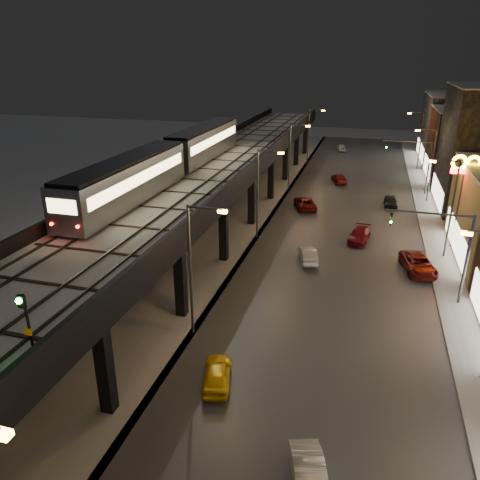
# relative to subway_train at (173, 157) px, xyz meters

# --- Properties ---
(road_surface) EXTENTS (17.00, 120.00, 0.06)m
(road_surface) POSITION_rel_subway_train_xyz_m (16.00, 6.25, -8.26)
(road_surface) COLOR #46474D
(road_surface) RESTS_ON ground
(sidewalk_right) EXTENTS (4.00, 120.00, 0.14)m
(sidewalk_right) POSITION_rel_subway_train_xyz_m (26.00, 6.25, -8.22)
(sidewalk_right) COLOR #9FA1A8
(sidewalk_right) RESTS_ON ground
(under_viaduct_pavement) EXTENTS (11.00, 120.00, 0.06)m
(under_viaduct_pavement) POSITION_rel_subway_train_xyz_m (2.50, 6.25, -8.26)
(under_viaduct_pavement) COLOR #9FA1A8
(under_viaduct_pavement) RESTS_ON ground
(elevated_viaduct) EXTENTS (9.00, 100.00, 6.30)m
(elevated_viaduct) POSITION_rel_subway_train_xyz_m (2.50, 3.09, -2.67)
(elevated_viaduct) COLOR black
(elevated_viaduct) RESTS_ON ground
(viaduct_trackbed) EXTENTS (8.40, 100.00, 0.32)m
(viaduct_trackbed) POSITION_rel_subway_train_xyz_m (2.49, 3.22, -1.90)
(viaduct_trackbed) COLOR #B2B7C1
(viaduct_trackbed) RESTS_ON elevated_viaduct
(viaduct_parapet_streetside) EXTENTS (0.30, 100.00, 1.10)m
(viaduct_parapet_streetside) POSITION_rel_subway_train_xyz_m (6.85, 3.25, -1.44)
(viaduct_parapet_streetside) COLOR black
(viaduct_parapet_streetside) RESTS_ON elevated_viaduct
(viaduct_parapet_far) EXTENTS (0.30, 100.00, 1.10)m
(viaduct_parapet_far) POSITION_rel_subway_train_xyz_m (-1.85, 3.25, -1.44)
(viaduct_parapet_far) COLOR black
(viaduct_parapet_far) RESTS_ON elevated_viaduct
(building_e) EXTENTS (12.20, 12.20, 10.16)m
(building_e) POSITION_rel_subway_train_xyz_m (32.49, 33.25, -3.21)
(building_e) COLOR #4A1C14
(building_e) RESTS_ON ground
(building_f) EXTENTS (12.20, 16.20, 11.16)m
(building_f) POSITION_rel_subway_train_xyz_m (32.49, 47.25, -2.71)
(building_f) COLOR #36373A
(building_f) RESTS_ON ground
(streetlight_left_1) EXTENTS (2.57, 0.28, 9.00)m
(streetlight_left_1) POSITION_rel_subway_train_xyz_m (8.07, -15.75, -3.05)
(streetlight_left_1) COLOR #38383A
(streetlight_left_1) RESTS_ON ground
(streetlight_left_2) EXTENTS (2.57, 0.28, 9.00)m
(streetlight_left_2) POSITION_rel_subway_train_xyz_m (8.07, 2.25, -3.05)
(streetlight_left_2) COLOR #38383A
(streetlight_left_2) RESTS_ON ground
(streetlight_right_2) EXTENTS (2.56, 0.28, 9.00)m
(streetlight_right_2) POSITION_rel_subway_train_xyz_m (25.23, 2.25, -3.05)
(streetlight_right_2) COLOR #38383A
(streetlight_right_2) RESTS_ON ground
(streetlight_left_3) EXTENTS (2.57, 0.28, 9.00)m
(streetlight_left_3) POSITION_rel_subway_train_xyz_m (8.07, 20.25, -3.05)
(streetlight_left_3) COLOR #38383A
(streetlight_left_3) RESTS_ON ground
(streetlight_right_3) EXTENTS (2.56, 0.28, 9.00)m
(streetlight_right_3) POSITION_rel_subway_train_xyz_m (25.23, 20.25, -3.05)
(streetlight_right_3) COLOR #38383A
(streetlight_right_3) RESTS_ON ground
(streetlight_left_4) EXTENTS (2.57, 0.28, 9.00)m
(streetlight_left_4) POSITION_rel_subway_train_xyz_m (8.07, 38.25, -3.05)
(streetlight_left_4) COLOR #38383A
(streetlight_left_4) RESTS_ON ground
(streetlight_right_4) EXTENTS (2.56, 0.28, 9.00)m
(streetlight_right_4) POSITION_rel_subway_train_xyz_m (25.23, 38.25, -3.05)
(streetlight_right_4) COLOR #38383A
(streetlight_right_4) RESTS_ON ground
(traffic_light_rig_a) EXTENTS (6.10, 0.34, 7.00)m
(traffic_light_rig_a) POSITION_rel_subway_train_xyz_m (24.34, -6.75, -3.79)
(traffic_light_rig_a) COLOR #38383A
(traffic_light_rig_a) RESTS_ON ground
(traffic_light_rig_b) EXTENTS (6.10, 0.34, 7.00)m
(traffic_light_rig_b) POSITION_rel_subway_train_xyz_m (24.34, 23.25, -3.79)
(traffic_light_rig_b) COLOR #38383A
(traffic_light_rig_b) RESTS_ON ground
(subway_train) EXTENTS (2.81, 34.43, 3.36)m
(subway_train) POSITION_rel_subway_train_xyz_m (0.00, 0.00, 0.00)
(subway_train) COLOR gray
(subway_train) RESTS_ON viaduct_trackbed
(rail_signal) EXTENTS (0.32, 0.41, 2.73)m
(rail_signal) POSITION_rel_subway_train_xyz_m (6.40, -28.48, 0.26)
(rail_signal) COLOR black
(rail_signal) RESTS_ON viaduct_trackbed
(car_taxi) EXTENTS (2.36, 4.01, 1.28)m
(car_taxi) POSITION_rel_subway_train_xyz_m (10.99, -20.23, -7.65)
(car_taxi) COLOR yellow
(car_taxi) RESTS_ON ground
(car_near_white) EXTENTS (2.30, 4.02, 1.25)m
(car_near_white) POSITION_rel_subway_train_xyz_m (13.58, -2.12, -7.66)
(car_near_white) COLOR silver
(car_near_white) RESTS_ON ground
(car_mid_silver) EXTENTS (3.60, 5.25, 1.33)m
(car_mid_silver) POSITION_rel_subway_train_xyz_m (11.07, 13.29, -7.62)
(car_mid_silver) COLOR maroon
(car_mid_silver) RESTS_ON ground
(car_mid_dark) EXTENTS (2.76, 4.49, 1.21)m
(car_mid_dark) POSITION_rel_subway_train_xyz_m (14.07, 26.64, -7.68)
(car_mid_dark) COLOR maroon
(car_mid_dark) RESTS_ON ground
(car_far_white) EXTENTS (2.22, 4.04, 1.30)m
(car_far_white) POSITION_rel_subway_train_xyz_m (12.54, 50.63, -7.64)
(car_far_white) COLOR silver
(car_far_white) RESTS_ON ground
(car_onc_silver) EXTENTS (2.45, 4.19, 1.30)m
(car_onc_silver) POSITION_rel_subway_train_xyz_m (16.95, -25.86, -7.64)
(car_onc_silver) COLOR silver
(car_onc_silver) RESTS_ON ground
(car_onc_dark) EXTENTS (3.28, 5.37, 1.39)m
(car_onc_dark) POSITION_rel_subway_train_xyz_m (22.94, -1.73, -7.59)
(car_onc_dark) COLOR maroon
(car_onc_dark) RESTS_ON ground
(car_onc_white) EXTENTS (2.31, 4.47, 1.24)m
(car_onc_white) POSITION_rel_subway_train_xyz_m (17.82, 4.02, -7.67)
(car_onc_white) COLOR maroon
(car_onc_white) RESTS_ON ground
(car_onc_red) EXTENTS (1.66, 3.83, 1.29)m
(car_onc_red) POSITION_rel_subway_train_xyz_m (21.04, 16.76, -7.65)
(car_onc_red) COLOR black
(car_onc_red) RESTS_ON ground
(sign_mcdonalds) EXTENTS (2.67, 0.65, 8.99)m
(sign_mcdonalds) POSITION_rel_subway_train_xyz_m (26.50, 4.92, -1.13)
(sign_mcdonalds) COLOR #38383A
(sign_mcdonalds) RESTS_ON ground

